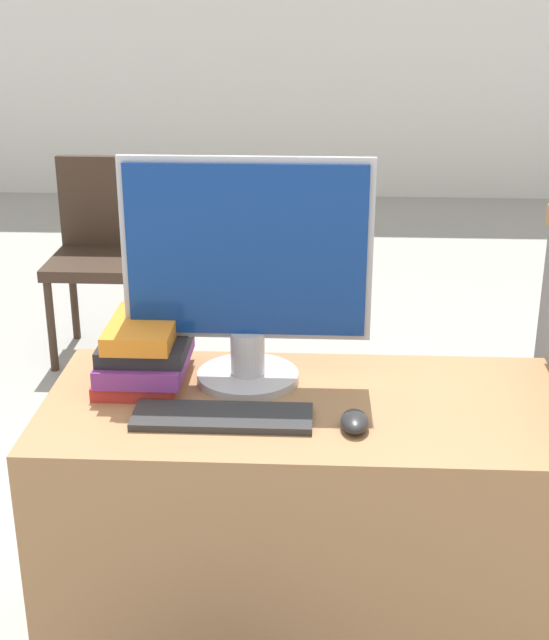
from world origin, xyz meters
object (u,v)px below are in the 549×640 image
far_chair (103,245)px  keyboard (222,417)px  mouse (355,421)px  book_stack (144,352)px  monitor (247,272)px

far_chair → keyboard: bearing=-54.2°
keyboard → mouse: bearing=-5.2°
keyboard → book_stack: (-0.20, 0.19, 0.07)m
mouse → far_chair: bearing=116.1°
monitor → book_stack: (-0.24, -0.01, -0.20)m
keyboard → mouse: 0.29m
mouse → book_stack: bearing=155.8°
keyboard → book_stack: bearing=136.5°
monitor → book_stack: monitor is taller
book_stack → keyboard: bearing=-43.5°
keyboard → far_chair: size_ratio=0.44×
keyboard → book_stack: 0.29m
monitor → far_chair: monitor is taller
monitor → mouse: size_ratio=5.83×
keyboard → far_chair: bearing=109.9°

